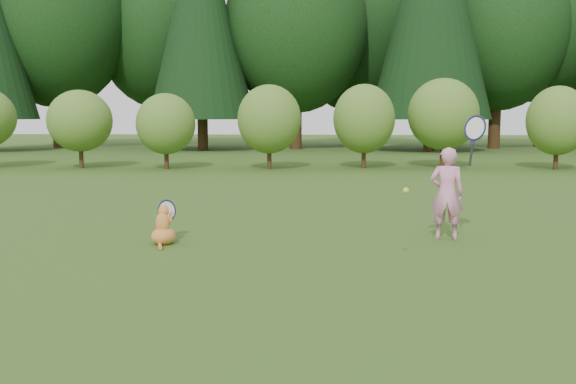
# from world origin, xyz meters

# --- Properties ---
(ground) EXTENTS (100.00, 100.00, 0.00)m
(ground) POSITION_xyz_m (0.00, 0.00, 0.00)
(ground) COLOR #254B15
(ground) RESTS_ON ground
(shrub_row) EXTENTS (28.00, 3.00, 2.80)m
(shrub_row) POSITION_xyz_m (0.00, 13.00, 1.40)
(shrub_row) COLOR #4F7E27
(shrub_row) RESTS_ON ground
(child) EXTENTS (0.74, 0.51, 1.85)m
(child) POSITION_xyz_m (2.30, 1.43, 0.65)
(child) COLOR pink
(child) RESTS_ON ground
(cat) EXTENTS (0.41, 0.73, 0.71)m
(cat) POSITION_xyz_m (-1.43, 0.84, 0.27)
(cat) COLOR orange
(cat) RESTS_ON ground
(tennis_ball) EXTENTS (0.07, 0.07, 0.07)m
(tennis_ball) POSITION_xyz_m (1.56, -0.28, 0.86)
(tennis_ball) COLOR #9DD418
(tennis_ball) RESTS_ON ground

